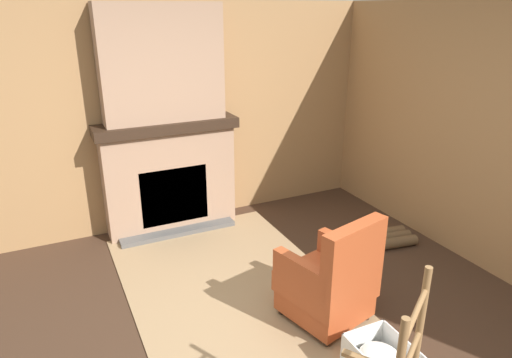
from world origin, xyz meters
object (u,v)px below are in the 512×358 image
at_px(decorative_plate_on_mantel, 164,107).
at_px(storage_case, 206,111).
at_px(firewood_stack, 392,237).
at_px(oil_lamp_vase, 136,115).
at_px(armchair, 330,283).

bearing_deg(decorative_plate_on_mantel, storage_case, 87.54).
height_order(firewood_stack, oil_lamp_vase, oil_lamp_vase).
bearing_deg(decorative_plate_on_mantel, firewood_stack, 54.49).
bearing_deg(storage_case, decorative_plate_on_mantel, -92.46).
distance_m(storage_case, decorative_plate_on_mantel, 0.48).
xyz_separation_m(oil_lamp_vase, decorative_plate_on_mantel, (-0.02, 0.31, 0.05)).
bearing_deg(decorative_plate_on_mantel, armchair, 16.23).
relative_size(armchair, oil_lamp_vase, 3.68).
height_order(armchair, firewood_stack, armchair).
xyz_separation_m(firewood_stack, decorative_plate_on_mantel, (-1.47, -2.05, 1.35)).
distance_m(armchair, firewood_stack, 1.64).
bearing_deg(armchair, decorative_plate_on_mantel, 2.00).
height_order(armchair, oil_lamp_vase, oil_lamp_vase).
bearing_deg(storage_case, armchair, 4.90).
height_order(armchair, decorative_plate_on_mantel, decorative_plate_on_mantel).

